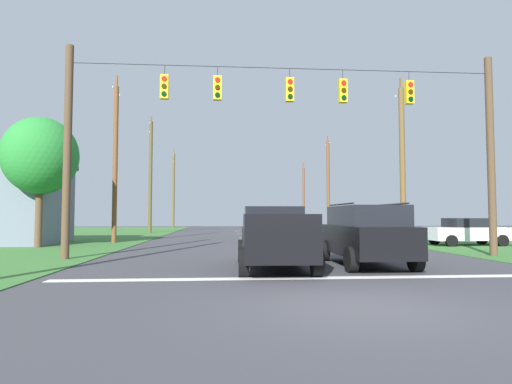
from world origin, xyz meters
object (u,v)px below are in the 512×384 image
object	(u,v)px
overhead_signal_span	(287,140)
utility_pole_near_left	(304,196)
utility_pole_distant_right	(150,175)
distant_car_crossing_white	(467,231)
suv_black	(365,234)
utility_pole_mid_right	(402,163)
utility_pole_far_left	(115,161)
pickup_truck	(274,237)
utility_pole_distant_left	(173,189)
utility_pole_far_right	(328,185)
tree_roadside_right	(40,156)

from	to	relation	value
overhead_signal_span	utility_pole_near_left	size ratio (longest dim) A/B	1.89
utility_pole_distant_right	distant_car_crossing_white	bearing A→B (deg)	-42.61
suv_black	utility_pole_mid_right	xyz separation A→B (m)	(6.15, 11.18, 3.80)
distant_car_crossing_white	utility_pole_mid_right	world-z (taller)	utility_pole_mid_right
utility_pole_far_left	overhead_signal_span	bearing A→B (deg)	-47.22
utility_pole_near_left	utility_pole_far_left	xyz separation A→B (m)	(-17.70, -32.06, 0.56)
pickup_truck	utility_pole_distant_right	size ratio (longest dim) A/B	0.49
pickup_truck	distant_car_crossing_white	distance (m)	14.94
utility_pole_distant_left	utility_pole_far_left	bearing A→B (deg)	-89.75
overhead_signal_span	distant_car_crossing_white	size ratio (longest dim) A/B	3.99
utility_pole_near_left	utility_pole_far_left	bearing A→B (deg)	-118.91
overhead_signal_span	distant_car_crossing_white	world-z (taller)	overhead_signal_span
distant_car_crossing_white	utility_pole_near_left	xyz separation A→B (m)	(-2.29, 35.87, 3.62)
utility_pole_mid_right	utility_pole_far_left	distance (m)	17.49
distant_car_crossing_white	utility_pole_near_left	bearing A→B (deg)	93.66
utility_pole_mid_right	utility_pole_distant_right	size ratio (longest dim) A/B	0.90
overhead_signal_span	distant_car_crossing_white	bearing A→B (deg)	28.90
suv_black	utility_pole_far_left	size ratio (longest dim) A/B	0.47
pickup_truck	utility_pole_near_left	size ratio (longest dim) A/B	0.60
pickup_truck	suv_black	distance (m)	3.11
utility_pole_mid_right	utility_pole_distant_left	distance (m)	37.62
utility_pole_near_left	overhead_signal_span	bearing A→B (deg)	-101.62
overhead_signal_span	utility_pole_far_right	bearing A→B (deg)	72.74
suv_black	tree_roadside_right	bearing A→B (deg)	147.57
suv_black	tree_roadside_right	xyz separation A→B (m)	(-14.22, 9.04, 3.70)
overhead_signal_span	utility_pole_distant_right	distance (m)	26.54
utility_pole_distant_left	utility_pole_near_left	bearing A→B (deg)	0.70
suv_black	utility_pole_near_left	size ratio (longest dim) A/B	0.53
overhead_signal_span	pickup_truck	size ratio (longest dim) A/B	3.15
tree_roadside_right	utility_pole_far_left	bearing A→B (deg)	50.52
utility_pole_distant_left	pickup_truck	bearing A→B (deg)	-79.46
utility_pole_near_left	utility_pole_distant_right	size ratio (longest dim) A/B	0.81
overhead_signal_span	utility_pole_distant_right	size ratio (longest dim) A/B	1.53
pickup_truck	utility_pole_distant_left	world-z (taller)	utility_pole_distant_left
utility_pole_mid_right	utility_pole_distant_right	distance (m)	24.20
tree_roadside_right	utility_pole_distant_left	bearing A→B (deg)	85.48
utility_pole_far_right	utility_pole_far_left	world-z (taller)	utility_pole_far_left
utility_pole_far_right	utility_pole_near_left	distance (m)	15.25
overhead_signal_span	utility_pole_mid_right	bearing A→B (deg)	45.23
overhead_signal_span	utility_pole_near_left	distance (m)	42.76
overhead_signal_span	utility_pole_distant_left	size ratio (longest dim) A/B	1.60
pickup_truck	utility_pole_distant_left	size ratio (longest dim) A/B	0.51
utility_pole_mid_right	tree_roadside_right	xyz separation A→B (m)	(-20.37, -2.15, -0.11)
distant_car_crossing_white	overhead_signal_span	bearing A→B (deg)	-151.10
utility_pole_far_right	tree_roadside_right	xyz separation A→B (m)	(-20.31, -20.39, -0.05)
utility_pole_far_right	tree_roadside_right	world-z (taller)	utility_pole_far_right
suv_black	utility_pole_distant_right	size ratio (longest dim) A/B	0.43
overhead_signal_span	tree_roadside_right	distance (m)	13.56
utility_pole_distant_right	utility_pole_distant_left	size ratio (longest dim) A/B	1.05
distant_car_crossing_white	suv_black	bearing A→B (deg)	-134.73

